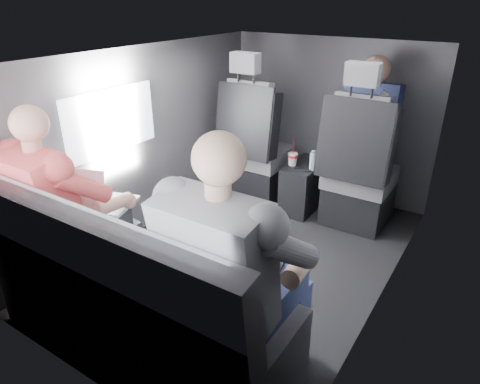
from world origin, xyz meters
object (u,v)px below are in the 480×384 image
Objects in this scene: laptop_white at (92,199)px; passenger_rear_right at (237,275)px; front_seat_left at (256,155)px; soda_cup at (293,159)px; front_seat_right at (358,177)px; water_bottle at (313,161)px; passenger_front_right at (369,123)px; center_console at (304,186)px; passenger_rear_left at (67,212)px; rear_bench at (132,306)px; laptop_black at (244,258)px.

laptop_white is 1.07m from passenger_rear_right.
front_seat_left is 0.39m from soda_cup.
front_seat_right reaches higher than soda_cup.
front_seat_right reaches higher than water_bottle.
laptop_white is at bearing -116.00° from passenger_front_right.
passenger_rear_left reaches higher than center_console.
laptop_white is at bearing -120.45° from front_seat_right.
front_seat_right is 1.83m from passenger_rear_right.
laptop_white is at bearing 88.15° from passenger_rear_left.
rear_bench is at bearing -170.08° from passenger_rear_right.
water_bottle is (0.10, 1.85, 0.16)m from rear_bench.
center_console is (-0.45, 0.04, -0.20)m from front_seat_right.
front_seat_right is 1.52× the size of passenger_front_right.
passenger_rear_right is at bearing 9.92° from rear_bench.
water_bottle is (0.10, -0.09, 0.27)m from center_console.
center_console is at bearing -152.03° from passenger_front_right.
front_seat_right is 3.76× the size of laptop_black.
front_seat_left is at bearing 87.61° from passenger_rear_left.
rear_bench is 0.66m from laptop_white.
front_seat_left is 3.76× the size of laptop_black.
center_console is 0.40× the size of passenger_rear_left.
front_seat_right is at bearing -5.07° from center_console.
laptop_white is (-0.07, -1.65, 0.24)m from front_seat_left.
water_bottle reaches higher than center_console.
passenger_rear_left is at bearing 179.95° from passenger_rear_right.
front_seat_right is at bearing 7.84° from water_bottle.
laptop_white is (-0.45, -1.58, 0.18)m from soda_cup.
laptop_black is (0.49, 0.23, 0.32)m from rear_bench.
water_bottle is (0.55, -0.05, 0.07)m from front_seat_left.
rear_bench is 1.84m from soda_cup.
front_seat_left is 2.93× the size of laptop_white.
laptop_black is 0.27× the size of passenger_rear_right.
rear_bench reaches higher than laptop_white.
water_bottle is 1.67m from laptop_black.
soda_cup is at bearing 109.32° from passenger_rear_right.
water_bottle is 0.19× the size of passenger_front_right.
rear_bench reaches higher than center_console.
front_seat_left is at bearing -174.93° from center_console.
passenger_front_right reaches higher than water_bottle.
passenger_rear_left is at bearing -91.85° from laptop_white.
passenger_front_right is (0.41, 2.16, 0.45)m from rear_bench.
center_console is 1.98m from passenger_rear_right.
front_seat_left is 5.27× the size of soda_cup.
passenger_front_right is at bearing 79.23° from rear_bench.
center_console is 1.83m from laptop_black.
laptop_white is 0.16m from passenger_rear_left.
laptop_black is 0.40× the size of passenger_front_right.
laptop_black is 1.02m from passenger_rear_left.
laptop_black is at bearing -70.88° from soda_cup.
laptop_white is 1.01m from laptop_black.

